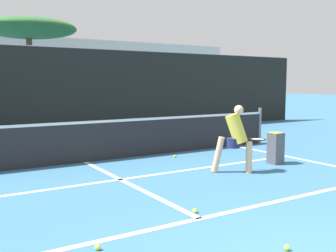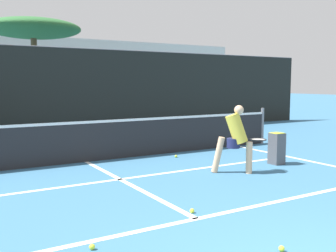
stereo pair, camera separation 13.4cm
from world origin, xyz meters
The scene contains 14 objects.
court_baseline_near centered at (0.00, 2.49, 0.00)m, with size 11.00×0.10×0.01m, color white.
court_service_line centered at (0.00, 5.02, 0.00)m, with size 8.25×0.10×0.01m, color white.
court_center_mark centered at (0.00, 4.71, 0.00)m, with size 0.10×4.45×0.01m, color white.
court_sideline_right centered at (4.51, 4.71, 0.00)m, with size 0.10×5.45×0.01m, color white.
net centered at (0.00, 6.94, 0.51)m, with size 11.09×0.09×1.07m.
fence_back centered at (0.00, 11.77, 1.51)m, with size 24.00×0.06×3.03m.
player_practicing centered at (2.23, 4.32, 0.75)m, with size 1.16×0.70×1.38m.
tennis_ball_scattered_0 centered at (0.09, 2.72, 0.03)m, with size 0.07×0.07×0.07m, color #D1E033.
tennis_ball_scattered_1 centered at (0.21, 1.18, 0.03)m, with size 0.07×0.07×0.07m, color #D1E033.
tennis_ball_scattered_2 centered at (-1.54, 2.27, 0.03)m, with size 0.07×0.07×0.07m, color #D1E033.
tennis_ball_scattered_3 centered at (2.06, 6.33, 0.03)m, with size 0.07×0.07×0.07m, color #D1E033.
ball_hopper centered at (3.60, 4.52, 0.37)m, with size 0.28×0.28×0.71m.
parked_car centered at (0.36, 15.16, 0.56)m, with size 1.77×3.94×1.32m.
tree_west centered at (1.22, 17.65, 4.30)m, with size 4.39×4.39×4.79m.
Camera 2 is at (-2.93, -1.70, 1.82)m, focal length 42.00 mm.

